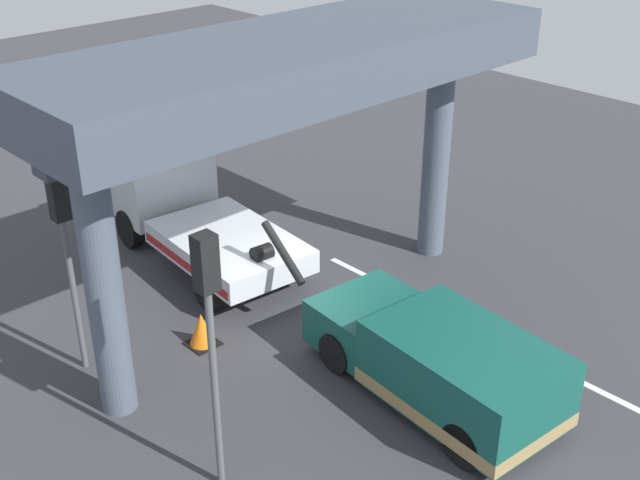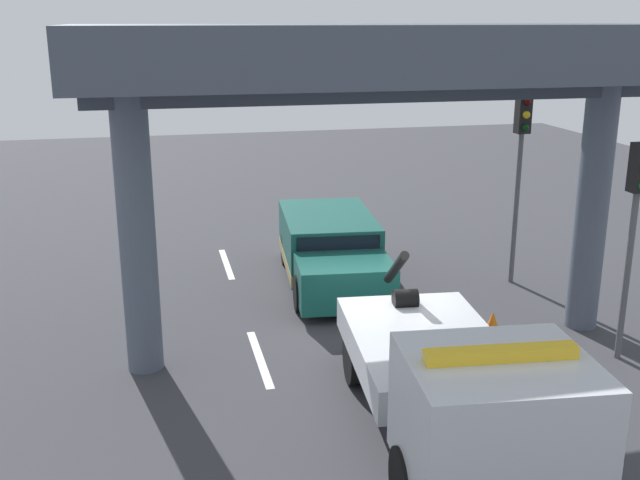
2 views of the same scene
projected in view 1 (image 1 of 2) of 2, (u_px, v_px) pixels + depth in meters
The scene contains 10 objects.
ground_plane at pixel (296, 316), 18.00m from camera, with size 60.00×40.00×0.10m, color #38383D.
lane_stripe_west at pixel (596, 389), 15.58m from camera, with size 2.60×0.16×0.01m, color silver.
lane_stripe_mid at pixel (370, 277), 19.45m from camera, with size 2.60×0.16×0.01m, color silver.
lane_stripe_east at pixel (219, 203), 23.31m from camera, with size 2.60×0.16×0.01m, color silver.
tow_truck_white at pixel (187, 208), 20.14m from camera, with size 7.33×2.93×2.46m.
towed_van_green at pixel (440, 363), 15.02m from camera, with size 5.37×2.63×1.58m.
overpass_structure at pixel (296, 79), 15.46m from camera, with size 3.60×11.07×6.21m.
traffic_light_near at pixel (208, 311), 11.84m from camera, with size 0.39×0.32×4.61m.
traffic_light_far at pixel (63, 230), 14.88m from camera, with size 0.39×0.32×4.18m.
traffic_cone_orange at pixel (202, 330), 16.78m from camera, with size 0.62×0.62×0.74m.
Camera 1 is at (-11.40, 10.12, 9.68)m, focal length 45.24 mm.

